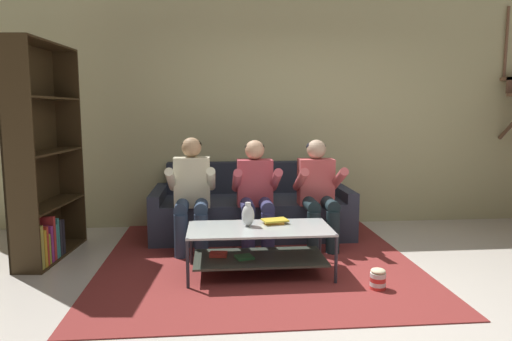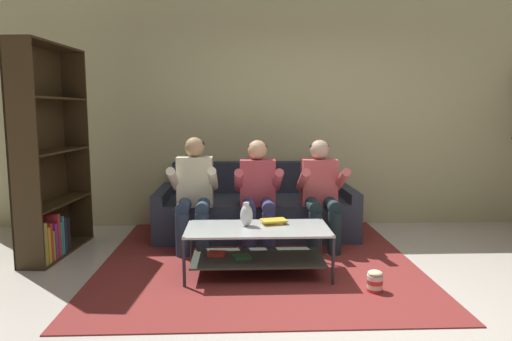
{
  "view_description": "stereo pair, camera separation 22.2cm",
  "coord_description": "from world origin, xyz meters",
  "px_view_note": "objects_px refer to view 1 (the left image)",
  "views": [
    {
      "loc": [
        -1.01,
        -3.39,
        1.48
      ],
      "look_at": [
        -0.61,
        0.92,
        0.9
      ],
      "focal_mm": 32.0,
      "sensor_mm": 36.0,
      "label": 1
    },
    {
      "loc": [
        -0.79,
        -3.41,
        1.48
      ],
      "look_at": [
        -0.61,
        0.92,
        0.9
      ],
      "focal_mm": 32.0,
      "sensor_mm": 36.0,
      "label": 2
    }
  ],
  "objects_px": {
    "bookshelf": "(41,176)",
    "coffee_table": "(258,243)",
    "popcorn_tub": "(378,279)",
    "vase": "(248,215)",
    "couch": "(251,211)",
    "book_stack": "(275,221)",
    "person_seated_right": "(318,189)",
    "person_seated_left": "(192,189)",
    "person_seated_middle": "(256,190)"
  },
  "relations": [
    {
      "from": "couch",
      "to": "popcorn_tub",
      "type": "height_order",
      "value": "couch"
    },
    {
      "from": "person_seated_left",
      "to": "person_seated_middle",
      "type": "height_order",
      "value": "person_seated_left"
    },
    {
      "from": "person_seated_left",
      "to": "coffee_table",
      "type": "xyz_separation_m",
      "value": [
        0.63,
        -0.8,
        -0.36
      ]
    },
    {
      "from": "popcorn_tub",
      "to": "person_seated_middle",
      "type": "bearing_deg",
      "value": 125.77
    },
    {
      "from": "couch",
      "to": "person_seated_left",
      "type": "xyz_separation_m",
      "value": [
        -0.68,
        -0.57,
        0.37
      ]
    },
    {
      "from": "person_seated_left",
      "to": "vase",
      "type": "bearing_deg",
      "value": -53.73
    },
    {
      "from": "vase",
      "to": "bookshelf",
      "type": "bearing_deg",
      "value": 163.48
    },
    {
      "from": "person_seated_right",
      "to": "vase",
      "type": "xyz_separation_m",
      "value": [
        -0.81,
        -0.73,
        -0.1
      ]
    },
    {
      "from": "person_seated_right",
      "to": "book_stack",
      "type": "distance_m",
      "value": 0.88
    },
    {
      "from": "couch",
      "to": "book_stack",
      "type": "height_order",
      "value": "couch"
    },
    {
      "from": "person_seated_right",
      "to": "bookshelf",
      "type": "xyz_separation_m",
      "value": [
        -2.82,
        -0.14,
        0.19
      ]
    },
    {
      "from": "vase",
      "to": "bookshelf",
      "type": "xyz_separation_m",
      "value": [
        -2.01,
        0.6,
        0.29
      ]
    },
    {
      "from": "vase",
      "to": "person_seated_right",
      "type": "bearing_deg",
      "value": 42.04
    },
    {
      "from": "couch",
      "to": "person_seated_right",
      "type": "relative_size",
      "value": 1.99
    },
    {
      "from": "coffee_table",
      "to": "vase",
      "type": "bearing_deg",
      "value": 144.3
    },
    {
      "from": "person_seated_middle",
      "to": "popcorn_tub",
      "type": "relative_size",
      "value": 6.28
    },
    {
      "from": "couch",
      "to": "vase",
      "type": "distance_m",
      "value": 1.34
    },
    {
      "from": "person_seated_left",
      "to": "book_stack",
      "type": "xyz_separation_m",
      "value": [
        0.79,
        -0.66,
        -0.2
      ]
    },
    {
      "from": "person_seated_left",
      "to": "popcorn_tub",
      "type": "relative_size",
      "value": 6.45
    },
    {
      "from": "person_seated_left",
      "to": "bookshelf",
      "type": "height_order",
      "value": "bookshelf"
    },
    {
      "from": "book_stack",
      "to": "vase",
      "type": "bearing_deg",
      "value": -163.43
    },
    {
      "from": "popcorn_tub",
      "to": "vase",
      "type": "bearing_deg",
      "value": 153.41
    },
    {
      "from": "person_seated_right",
      "to": "book_stack",
      "type": "xyz_separation_m",
      "value": [
        -0.56,
        -0.66,
        -0.18
      ]
    },
    {
      "from": "couch",
      "to": "book_stack",
      "type": "relative_size",
      "value": 8.99
    },
    {
      "from": "book_stack",
      "to": "popcorn_tub",
      "type": "bearing_deg",
      "value": -37.13
    },
    {
      "from": "bookshelf",
      "to": "person_seated_left",
      "type": "bearing_deg",
      "value": 5.43
    },
    {
      "from": "person_seated_right",
      "to": "book_stack",
      "type": "bearing_deg",
      "value": -130.41
    },
    {
      "from": "coffee_table",
      "to": "popcorn_tub",
      "type": "relative_size",
      "value": 6.94
    },
    {
      "from": "person_seated_left",
      "to": "vase",
      "type": "height_order",
      "value": "person_seated_left"
    },
    {
      "from": "coffee_table",
      "to": "book_stack",
      "type": "bearing_deg",
      "value": 40.32
    },
    {
      "from": "person_seated_left",
      "to": "coffee_table",
      "type": "distance_m",
      "value": 1.08
    },
    {
      "from": "person_seated_left",
      "to": "couch",
      "type": "bearing_deg",
      "value": 40.27
    },
    {
      "from": "book_stack",
      "to": "bookshelf",
      "type": "xyz_separation_m",
      "value": [
        -2.26,
        0.52,
        0.37
      ]
    },
    {
      "from": "bookshelf",
      "to": "coffee_table",
      "type": "bearing_deg",
      "value": -17.46
    },
    {
      "from": "couch",
      "to": "popcorn_tub",
      "type": "relative_size",
      "value": 12.47
    },
    {
      "from": "person_seated_left",
      "to": "book_stack",
      "type": "height_order",
      "value": "person_seated_left"
    },
    {
      "from": "book_stack",
      "to": "person_seated_right",
      "type": "bearing_deg",
      "value": 49.59
    },
    {
      "from": "vase",
      "to": "couch",
      "type": "bearing_deg",
      "value": 84.05
    },
    {
      "from": "couch",
      "to": "vase",
      "type": "height_order",
      "value": "couch"
    },
    {
      "from": "couch",
      "to": "book_stack",
      "type": "bearing_deg",
      "value": -84.61
    },
    {
      "from": "book_stack",
      "to": "person_seated_middle",
      "type": "bearing_deg",
      "value": 100.05
    },
    {
      "from": "coffee_table",
      "to": "popcorn_tub",
      "type": "xyz_separation_m",
      "value": [
        0.95,
        -0.46,
        -0.2
      ]
    },
    {
      "from": "person_seated_right",
      "to": "couch",
      "type": "bearing_deg",
      "value": 139.58
    },
    {
      "from": "vase",
      "to": "coffee_table",
      "type": "bearing_deg",
      "value": -35.7
    },
    {
      "from": "person_seated_right",
      "to": "popcorn_tub",
      "type": "height_order",
      "value": "person_seated_right"
    },
    {
      "from": "book_stack",
      "to": "popcorn_tub",
      "type": "distance_m",
      "value": 1.05
    },
    {
      "from": "person_seated_right",
      "to": "bookshelf",
      "type": "distance_m",
      "value": 2.83
    },
    {
      "from": "book_stack",
      "to": "popcorn_tub",
      "type": "relative_size",
      "value": 1.39
    },
    {
      "from": "coffee_table",
      "to": "book_stack",
      "type": "distance_m",
      "value": 0.27
    },
    {
      "from": "person_seated_left",
      "to": "coffee_table",
      "type": "bearing_deg",
      "value": -51.82
    }
  ]
}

